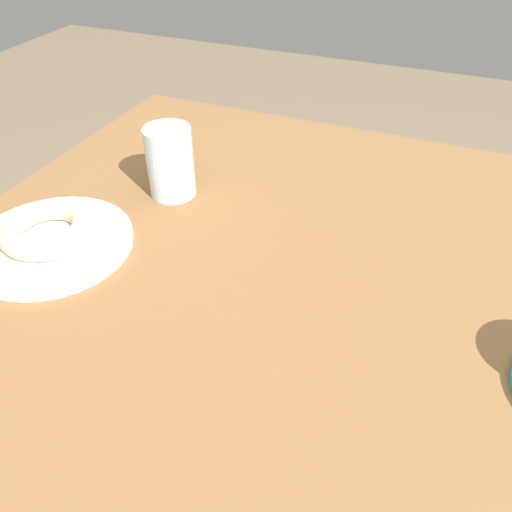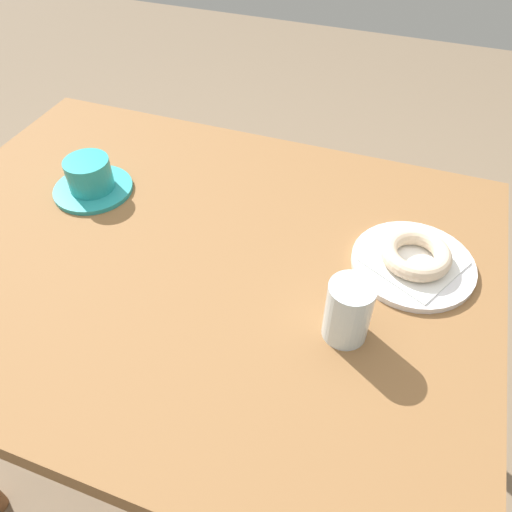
% 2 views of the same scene
% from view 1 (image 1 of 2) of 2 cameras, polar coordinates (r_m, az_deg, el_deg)
% --- Properties ---
extents(table, '(1.06, 0.80, 0.72)m').
position_cam_1_polar(table, '(0.67, 10.61, -6.57)').
color(table, brown).
rests_on(table, ground_plane).
extents(plate_sugar_ring, '(0.21, 0.21, 0.01)m').
position_cam_1_polar(plate_sugar_ring, '(0.70, -21.86, 1.31)').
color(plate_sugar_ring, white).
rests_on(plate_sugar_ring, table).
extents(napkin_sugar_ring, '(0.18, 0.18, 0.00)m').
position_cam_1_polar(napkin_sugar_ring, '(0.70, -22.00, 1.78)').
color(napkin_sugar_ring, white).
rests_on(napkin_sugar_ring, plate_sugar_ring).
extents(donut_sugar_ring, '(0.12, 0.12, 0.03)m').
position_cam_1_polar(donut_sugar_ring, '(0.69, -22.30, 2.81)').
color(donut_sugar_ring, beige).
rests_on(donut_sugar_ring, napkin_sugar_ring).
extents(water_glass, '(0.07, 0.07, 0.10)m').
position_cam_1_polar(water_glass, '(0.75, -9.54, 10.30)').
color(water_glass, silver).
rests_on(water_glass, table).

